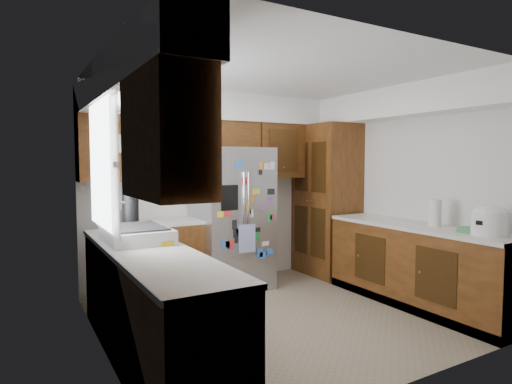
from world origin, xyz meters
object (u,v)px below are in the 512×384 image
rice_cooker (489,220)px  paper_towel (435,213)px  fridge (232,218)px  pantry (326,200)px

rice_cooker → paper_towel: bearing=86.9°
fridge → rice_cooker: size_ratio=5.30×
fridge → paper_towel: bearing=-50.3°
fridge → paper_towel: fridge is taller
pantry → fridge: bearing=177.9°
rice_cooker → pantry: bearing=90.0°
pantry → rice_cooker: (-0.00, -2.42, -0.00)m
pantry → fridge: (-1.50, 0.05, -0.17)m
paper_towel → pantry: bearing=91.1°
pantry → fridge: 1.51m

